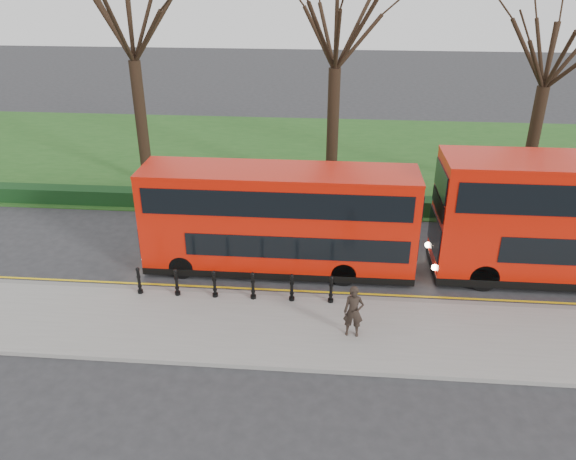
{
  "coord_description": "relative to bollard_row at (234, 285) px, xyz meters",
  "views": [
    {
      "loc": [
        2.14,
        -18.08,
        11.08
      ],
      "look_at": [
        0.53,
        0.5,
        2.0
      ],
      "focal_mm": 35.0,
      "sensor_mm": 36.0,
      "label": 1
    }
  ],
  "objects": [
    {
      "name": "grass_verge",
      "position": [
        1.24,
        16.35,
        -0.62
      ],
      "size": [
        60.0,
        18.0,
        0.06
      ],
      "primitive_type": "cube",
      "color": "#204E1A",
      "rests_on": "ground"
    },
    {
      "name": "tree_mid",
      "position": [
        3.24,
        11.35,
        7.59
      ],
      "size": [
        7.26,
        7.26,
        11.34
      ],
      "color": "black",
      "rests_on": "ground"
    },
    {
      "name": "tree_left",
      "position": [
        -6.76,
        11.35,
        7.9
      ],
      "size": [
        7.52,
        7.52,
        11.76
      ],
      "color": "black",
      "rests_on": "ground"
    },
    {
      "name": "yellow_line_inner",
      "position": [
        1.24,
        0.85,
        -0.64
      ],
      "size": [
        60.0,
        0.1,
        0.01
      ],
      "primitive_type": "cube",
      "color": "yellow",
      "rests_on": "ground"
    },
    {
      "name": "yellow_line_outer",
      "position": [
        1.24,
        0.65,
        -0.64
      ],
      "size": [
        60.0,
        0.1,
        0.01
      ],
      "primitive_type": "cube",
      "color": "yellow",
      "rests_on": "ground"
    },
    {
      "name": "bus_lead",
      "position": [
        1.36,
        2.48,
        1.42
      ],
      "size": [
        10.31,
        2.37,
        4.1
      ],
      "color": "red",
      "rests_on": "ground"
    },
    {
      "name": "pedestrian",
      "position": [
        4.16,
        -1.84,
        0.37
      ],
      "size": [
        0.66,
        0.45,
        1.75
      ],
      "primitive_type": "imported",
      "rotation": [
        0.0,
        0.0,
        -0.06
      ],
      "color": "black",
      "rests_on": "pavement"
    },
    {
      "name": "kerb",
      "position": [
        1.24,
        0.35,
        -0.57
      ],
      "size": [
        60.0,
        0.25,
        0.16
      ],
      "primitive_type": "cube",
      "color": "slate",
      "rests_on": "ground"
    },
    {
      "name": "ground",
      "position": [
        1.24,
        1.35,
        -0.65
      ],
      "size": [
        120.0,
        120.0,
        0.0
      ],
      "primitive_type": "plane",
      "color": "#28282B",
      "rests_on": "ground"
    },
    {
      "name": "hedge",
      "position": [
        1.24,
        8.15,
        -0.25
      ],
      "size": [
        60.0,
        0.9,
        0.8
      ],
      "primitive_type": "cube",
      "color": "black",
      "rests_on": "ground"
    },
    {
      "name": "tree_right",
      "position": [
        13.24,
        11.35,
        6.65
      ],
      "size": [
        6.44,
        6.44,
        10.06
      ],
      "color": "black",
      "rests_on": "ground"
    },
    {
      "name": "pavement",
      "position": [
        1.24,
        -1.65,
        -0.57
      ],
      "size": [
        60.0,
        4.0,
        0.15
      ],
      "primitive_type": "cube",
      "color": "gray",
      "rests_on": "ground"
    },
    {
      "name": "bollard_row",
      "position": [
        0.0,
        0.0,
        0.0
      ],
      "size": [
        7.02,
        0.15,
        1.0
      ],
      "color": "black",
      "rests_on": "pavement"
    }
  ]
}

